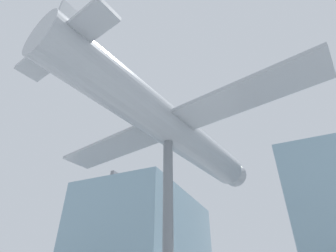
# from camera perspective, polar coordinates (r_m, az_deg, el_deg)

# --- Properties ---
(glass_pavilion_left) EXTENTS (9.78, 16.09, 11.45)m
(glass_pavilion_left) POSITION_cam_1_polar(r_m,az_deg,el_deg) (30.73, -4.69, -25.21)
(glass_pavilion_left) COLOR #7593A3
(glass_pavilion_left) RESTS_ON ground_plane
(support_pylon_central) EXTENTS (0.47, 0.47, 7.96)m
(support_pylon_central) POSITION_cam_1_polar(r_m,az_deg,el_deg) (11.91, 0.00, -20.53)
(support_pylon_central) COLOR slate
(support_pylon_central) RESTS_ON ground_plane
(suspended_airplane) EXTENTS (15.61, 16.17, 3.25)m
(suspended_airplane) POSITION_cam_1_polar(r_m,az_deg,el_deg) (14.05, 0.70, -0.48)
(suspended_airplane) COLOR #93999E
(suspended_airplane) RESTS_ON support_pylon_central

